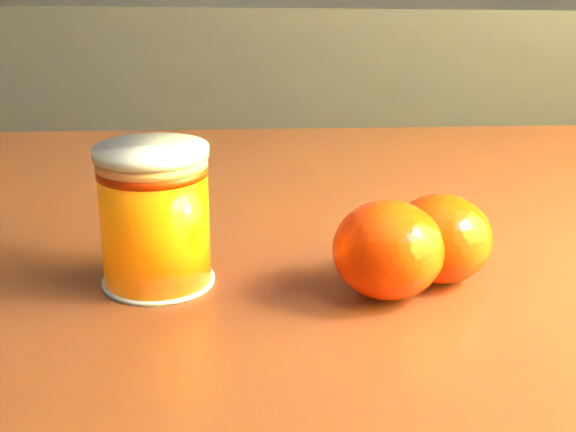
{
  "coord_description": "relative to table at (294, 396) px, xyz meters",
  "views": [
    {
      "loc": [
        0.87,
        -0.31,
        1.04
      ],
      "look_at": [
        0.83,
        0.16,
        0.87
      ],
      "focal_mm": 50.0,
      "sensor_mm": 36.0,
      "label": 1
    }
  ],
  "objects": [
    {
      "name": "table",
      "position": [
        0.0,
        0.0,
        0.0
      ],
      "size": [
        1.19,
        0.91,
        0.82
      ],
      "rotation": [
        0.0,
        0.0,
        0.13
      ],
      "color": "brown",
      "rests_on": "ground"
    },
    {
      "name": "juice_glass",
      "position": [
        -0.08,
        -0.04,
        0.15
      ],
      "size": [
        0.07,
        0.07,
        0.09
      ],
      "rotation": [
        0.0,
        0.0,
        0.15
      ],
      "color": "#FF6E05",
      "rests_on": "table"
    },
    {
      "name": "orange_front",
      "position": [
        0.06,
        -0.04,
        0.14
      ],
      "size": [
        0.08,
        0.08,
        0.06
      ],
      "primitive_type": "ellipsoid",
      "rotation": [
        0.0,
        0.0,
        -0.26
      ],
      "color": "#FF3805",
      "rests_on": "table"
    },
    {
      "name": "orange_back",
      "position": [
        0.1,
        -0.02,
        0.13
      ],
      "size": [
        0.07,
        0.07,
        0.06
      ],
      "primitive_type": "ellipsoid",
      "rotation": [
        0.0,
        0.0,
        -0.11
      ],
      "color": "#FF3805",
      "rests_on": "table"
    }
  ]
}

